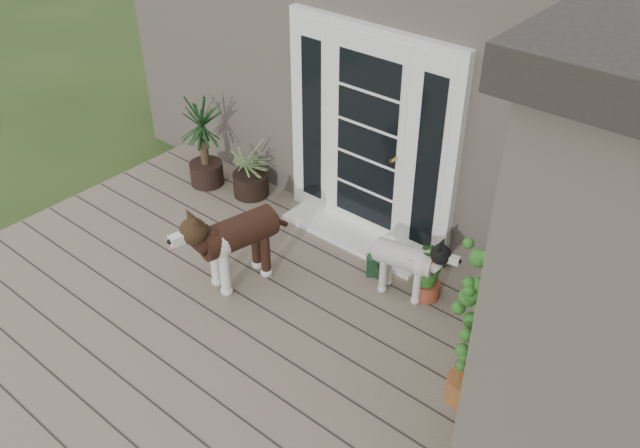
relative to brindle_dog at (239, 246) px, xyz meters
The scene contains 14 objects.
deck 1.12m from the brindle_dog, 53.15° to the right, with size 6.20×4.60×0.12m, color #6B5B4C.
house_main 3.64m from the brindle_dog, 79.92° to the left, with size 7.40×4.00×3.10m, color #665E54.
door_unit 1.60m from the brindle_dog, 73.47° to the left, with size 1.90×0.14×2.15m, color white.
door_step 1.31m from the brindle_dog, 70.87° to the left, with size 1.60×0.40×0.05m, color white.
brindle_dog is the anchor object (origin of this frame).
white_dog 1.50m from the brindle_dog, 32.75° to the left, with size 0.31×0.72×0.60m, color white, non-canonical shape.
spider_plant 1.50m from the brindle_dog, 131.22° to the left, with size 0.66×0.66×0.70m, color #A1B56F, non-canonical shape.
yucca 1.83m from the brindle_dog, 147.72° to the left, with size 0.72×0.72×1.04m, color black, non-canonical shape.
herb_a 1.72m from the brindle_dog, 32.07° to the left, with size 0.39×0.39×0.50m, color #1E5418.
herb_b 2.39m from the brindle_dog, 19.56° to the left, with size 0.46×0.46×0.68m, color #1D5317.
herb_c 2.99m from the brindle_dog, 23.39° to the left, with size 0.36×0.36×0.56m, color #1A5C1B.
sapling 2.34m from the brindle_dog, ahead, with size 0.44×0.44×1.49m, color #1D5217, non-canonical shape.
clog_left 1.29m from the brindle_dog, 47.33° to the left, with size 0.15×0.31×0.09m, color black, non-canonical shape.
clog_right 1.51m from the brindle_dog, 50.86° to the left, with size 0.14×0.30×0.09m, color black, non-canonical shape.
Camera 1 is at (3.09, -2.07, 4.18)m, focal length 37.86 mm.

